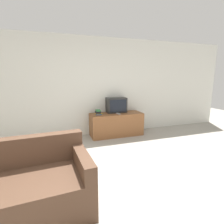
{
  "coord_description": "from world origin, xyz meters",
  "views": [
    {
      "loc": [
        -0.7,
        -1.61,
        1.58
      ],
      "look_at": [
        0.6,
        2.26,
        0.76
      ],
      "focal_mm": 28.0,
      "sensor_mm": 36.0,
      "label": 1
    }
  ],
  "objects_px": {
    "tv_stand": "(116,124)",
    "book_stack": "(98,112)",
    "remote_on_stand": "(118,114)",
    "television": "(116,105)"
  },
  "relations": [
    {
      "from": "television",
      "to": "remote_on_stand",
      "type": "bearing_deg",
      "value": -97.88
    },
    {
      "from": "book_stack",
      "to": "television",
      "type": "bearing_deg",
      "value": 10.08
    },
    {
      "from": "book_stack",
      "to": "remote_on_stand",
      "type": "relative_size",
      "value": 1.5
    },
    {
      "from": "tv_stand",
      "to": "book_stack",
      "type": "distance_m",
      "value": 0.62
    },
    {
      "from": "tv_stand",
      "to": "book_stack",
      "type": "xyz_separation_m",
      "value": [
        -0.5,
        0.02,
        0.36
      ]
    },
    {
      "from": "tv_stand",
      "to": "television",
      "type": "height_order",
      "value": "television"
    },
    {
      "from": "tv_stand",
      "to": "book_stack",
      "type": "relative_size",
      "value": 6.0
    },
    {
      "from": "tv_stand",
      "to": "book_stack",
      "type": "bearing_deg",
      "value": 177.42
    },
    {
      "from": "book_stack",
      "to": "remote_on_stand",
      "type": "bearing_deg",
      "value": -15.03
    },
    {
      "from": "tv_stand",
      "to": "remote_on_stand",
      "type": "relative_size",
      "value": 9.01
    }
  ]
}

